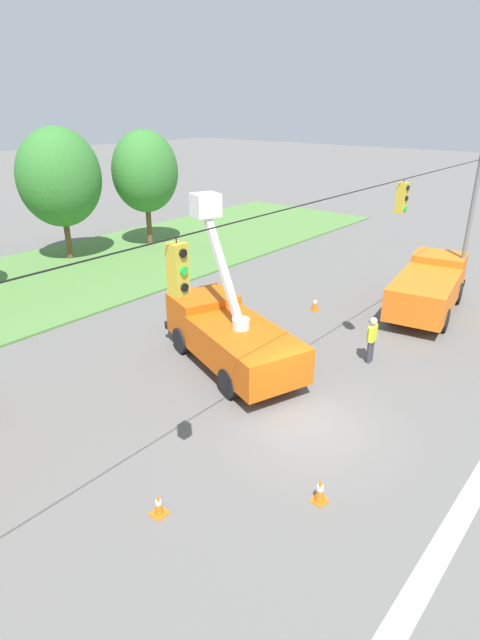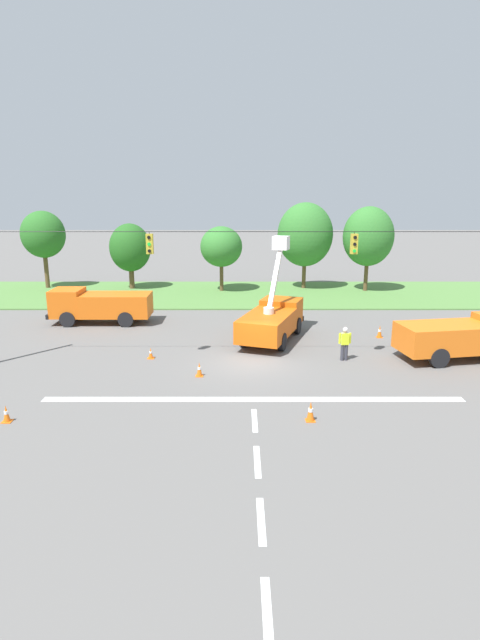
# 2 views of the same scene
# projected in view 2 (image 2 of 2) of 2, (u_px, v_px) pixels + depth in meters

# --- Properties ---
(ground_plane) EXTENTS (200.00, 200.00, 0.00)m
(ground_plane) POSITION_uv_depth(u_px,v_px,m) (251.00, 363.00, 25.39)
(ground_plane) COLOR #605E5B
(grass_verge) EXTENTS (56.00, 12.00, 0.10)m
(grass_verge) POSITION_uv_depth(u_px,v_px,m) (247.00, 294.00, 42.83)
(grass_verge) COLOR #517F3D
(grass_verge) RESTS_ON ground
(lane_markings) EXTENTS (17.60, 15.25, 0.01)m
(lane_markings) POSITION_uv_depth(u_px,v_px,m) (255.00, 414.00, 19.40)
(lane_markings) COLOR silver
(lane_markings) RESTS_ON ground
(signal_gantry) EXTENTS (26.20, 0.33, 7.20)m
(signal_gantry) POSITION_uv_depth(u_px,v_px,m) (252.00, 280.00, 24.35)
(signal_gantry) COLOR slate
(signal_gantry) RESTS_ON ground
(tree_far_west) EXTENTS (3.90, 3.46, 6.97)m
(tree_far_west) POSITION_uv_depth(u_px,v_px,m) (44.00, 235.00, 44.41)
(tree_far_west) COLOR brown
(tree_far_west) RESTS_ON ground
(tree_west) EXTENTS (3.66, 3.32, 5.89)m
(tree_west) POSITION_uv_depth(u_px,v_px,m) (131.00, 248.00, 44.28)
(tree_west) COLOR brown
(tree_west) RESTS_ON ground
(tree_centre) EXTENTS (3.63, 3.92, 5.71)m
(tree_centre) POSITION_uv_depth(u_px,v_px,m) (222.00, 247.00, 43.13)
(tree_centre) COLOR brown
(tree_centre) RESTS_ON ground
(tree_east) EXTENTS (4.91, 4.36, 7.70)m
(tree_east) POSITION_uv_depth(u_px,v_px,m) (306.00, 235.00, 44.17)
(tree_east) COLOR brown
(tree_east) RESTS_ON ground
(tree_far_east) EXTENTS (4.37, 3.92, 7.39)m
(tree_far_east) POSITION_uv_depth(u_px,v_px,m) (369.00, 237.00, 42.95)
(tree_far_east) COLOR brown
(tree_far_east) RESTS_ON ground
(utility_truck_bucket_lift) EXTENTS (4.45, 6.92, 5.94)m
(utility_truck_bucket_lift) POSITION_uv_depth(u_px,v_px,m) (273.00, 318.00, 29.22)
(utility_truck_bucket_lift) COLOR #D6560F
(utility_truck_bucket_lift) RESTS_ON ground
(utility_truck_support_near) EXTENTS (6.59, 2.37, 2.29)m
(utility_truck_support_near) POSITION_uv_depth(u_px,v_px,m) (100.00, 305.00, 33.03)
(utility_truck_support_near) COLOR orange
(utility_truck_support_near) RESTS_ON ground
(utility_truck_support_far) EXTENTS (6.85, 3.46, 2.22)m
(utility_truck_support_far) POSITION_uv_depth(u_px,v_px,m) (463.00, 336.00, 25.75)
(utility_truck_support_far) COLOR orange
(utility_truck_support_far) RESTS_ON ground
(road_worker) EXTENTS (0.65, 0.27, 1.77)m
(road_worker) POSITION_uv_depth(u_px,v_px,m) (345.00, 342.00, 25.54)
(road_worker) COLOR #383842
(road_worker) RESTS_ON ground
(traffic_cone_foreground_left) EXTENTS (0.36, 0.36, 0.59)m
(traffic_cone_foreground_left) POSITION_uv_depth(u_px,v_px,m) (151.00, 353.00, 26.01)
(traffic_cone_foreground_left) COLOR orange
(traffic_cone_foreground_left) RESTS_ON ground
(traffic_cone_mid_left) EXTENTS (0.36, 0.36, 0.66)m
(traffic_cone_mid_left) POSITION_uv_depth(u_px,v_px,m) (7.00, 414.00, 18.71)
(traffic_cone_mid_left) COLOR orange
(traffic_cone_mid_left) RESTS_ON ground
(traffic_cone_mid_right) EXTENTS (0.36, 0.36, 0.69)m
(traffic_cone_mid_right) POSITION_uv_depth(u_px,v_px,m) (200.00, 369.00, 23.43)
(traffic_cone_mid_right) COLOR orange
(traffic_cone_mid_right) RESTS_ON ground
(traffic_cone_lane_edge_a) EXTENTS (0.36, 0.36, 0.75)m
(traffic_cone_lane_edge_a) POSITION_uv_depth(u_px,v_px,m) (380.00, 332.00, 29.81)
(traffic_cone_lane_edge_a) COLOR orange
(traffic_cone_lane_edge_a) RESTS_ON ground
(traffic_cone_lane_edge_b) EXTENTS (0.36, 0.36, 0.78)m
(traffic_cone_lane_edge_b) POSITION_uv_depth(u_px,v_px,m) (311.00, 411.00, 18.76)
(traffic_cone_lane_edge_b) COLOR orange
(traffic_cone_lane_edge_b) RESTS_ON ground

